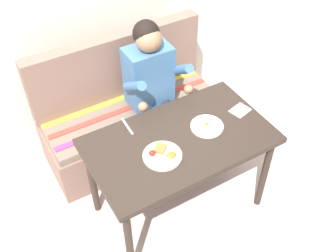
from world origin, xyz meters
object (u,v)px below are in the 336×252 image
Objects in this scene: napkin at (240,110)px; plate_eggs at (207,126)px; fork at (127,126)px; person at (153,83)px; table at (180,147)px; couch at (130,116)px; plate_breakfast at (162,155)px.

plate_eggs is at bearing -177.36° from napkin.
fork is at bearing 160.93° from napkin.
person is 5.54× the size of plate_eggs.
plate_eggs is 1.29× the size of fork.
fork is at bearing -139.89° from person.
plate_eggs reaches higher than table.
plate_eggs is 0.53m from fork.
couch is at bearing 90.00° from table.
plate_breakfast reaches higher than napkin.
plate_breakfast is at bearing -157.43° from table.
person is (0.13, -0.17, 0.41)m from couch.
person reaches higher than napkin.
table is at bearing -46.42° from fork.
plate_breakfast is 0.35m from fork.
couch is 5.91× the size of plate_breakfast.
person is 4.98× the size of plate_breakfast.
couch is 6.58× the size of plate_eggs.
napkin is at bearing -16.70° from fork.
napkin is (0.29, 0.01, -0.01)m from plate_eggs.
plate_breakfast reaches higher than plate_eggs.
plate_breakfast is at bearing -168.70° from plate_eggs.
person is 0.59m from plate_eggs.
table is at bearing -178.78° from plate_eggs.
couch is at bearing 66.22° from fork.
person is at bearing 97.53° from plate_eggs.
plate_eggs is at bearing -28.54° from fork.
couch reaches higher than plate_eggs.
plate_eggs is (0.21, -0.76, 0.41)m from couch.
person reaches higher than table.
table is 0.21m from plate_breakfast.
fork is (-0.45, 0.27, -0.01)m from plate_eggs.
napkin is (0.50, 0.02, 0.09)m from table.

